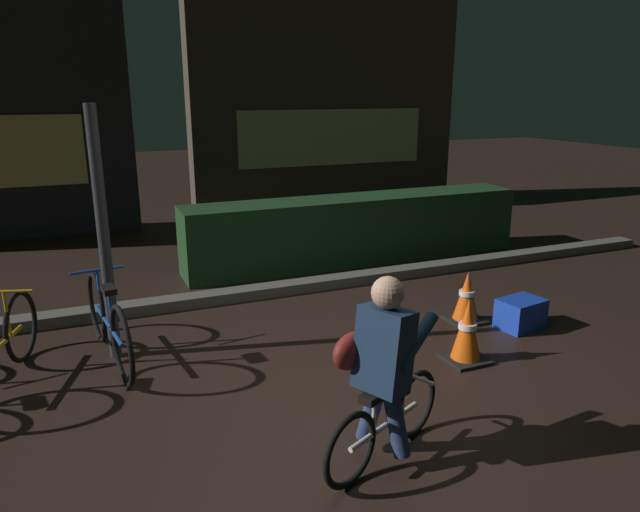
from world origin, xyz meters
name	(u,v)px	position (x,y,z in m)	size (l,w,h in m)	color
ground_plane	(326,383)	(0.00, 0.00, 0.00)	(40.00, 40.00, 0.00)	black
sidewalk_curb	(250,293)	(0.00, 2.20, 0.06)	(12.00, 0.24, 0.12)	#56544F
hedge_row	(356,229)	(1.80, 3.10, 0.45)	(4.80, 0.70, 0.91)	#19381C
storefront_right	(328,103)	(3.15, 7.20, 2.07)	(5.66, 0.54, 4.17)	#42382D
street_post	(104,237)	(-1.54, 1.20, 1.10)	(0.10, 0.10, 2.21)	#2D2D33
parked_bike_center_left	(108,323)	(-1.58, 1.12, 0.35)	(0.46, 1.67, 0.77)	black
traffic_cone_near	(467,331)	(1.30, -0.10, 0.28)	(0.36, 0.36, 0.57)	black
traffic_cone_far	(467,298)	(1.86, 0.66, 0.26)	(0.36, 0.36, 0.54)	black
blue_crate	(521,314)	(2.26, 0.30, 0.15)	(0.44, 0.32, 0.30)	#193DB7
cyclist	(381,371)	(-0.09, -1.06, 0.63)	(1.09, 0.57, 1.25)	black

